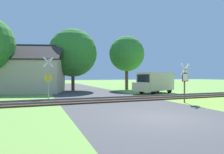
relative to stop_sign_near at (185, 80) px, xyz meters
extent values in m
plane|color=#6B9942|center=(-4.42, -3.69, -1.61)|extent=(160.00, 160.00, 0.00)
cube|color=#424244|center=(-4.42, -1.69, -1.61)|extent=(7.86, 80.00, 0.01)
cube|color=#422D1E|center=(-4.42, 3.13, -1.56)|extent=(60.00, 2.60, 0.10)
cube|color=slate|center=(-4.42, 3.85, -1.45)|extent=(60.00, 0.08, 0.12)
cube|color=slate|center=(-4.42, 2.41, -1.45)|extent=(60.00, 0.08, 0.12)
cylinder|color=brown|center=(0.00, 0.03, -0.37)|extent=(0.10, 0.10, 2.49)
cube|color=red|center=(0.00, -0.03, 0.19)|extent=(0.60, 0.11, 0.60)
cube|color=white|center=(0.01, -0.05, 0.19)|extent=(0.49, 0.07, 0.49)
cube|color=white|center=(0.00, -0.03, 0.72)|extent=(0.87, 0.14, 0.88)
cube|color=white|center=(0.00, -0.03, 0.72)|extent=(0.87, 0.14, 0.88)
cylinder|color=#9E9EA5|center=(-8.85, 5.85, 0.03)|extent=(0.09, 0.09, 3.28)
cube|color=white|center=(-8.86, 5.91, 1.42)|extent=(0.87, 0.16, 0.88)
cube|color=white|center=(-8.86, 5.91, 1.42)|extent=(0.87, 0.16, 0.88)
cylinder|color=yellow|center=(-8.86, 5.91, 0.10)|extent=(0.64, 0.12, 0.64)
cube|color=#C6B293|center=(-10.98, 13.82, 0.23)|extent=(9.43, 7.80, 3.68)
cube|color=#332D2D|center=(-11.36, 12.41, 2.92)|extent=(9.16, 5.44, 2.02)
cube|color=#332D2D|center=(-10.60, 15.23, 2.92)|extent=(9.16, 5.44, 2.02)
cube|color=brown|center=(-8.81, 13.23, 2.97)|extent=(0.61, 0.61, 1.10)
cylinder|color=#513823|center=(-5.36, 14.66, -0.34)|extent=(0.42, 0.42, 2.55)
sphere|color=#337A2D|center=(-5.36, 14.66, 3.25)|extent=(6.18, 6.18, 6.18)
cylinder|color=#513823|center=(1.99, 14.00, -0.05)|extent=(0.44, 0.44, 3.13)
sphere|color=#337A2D|center=(1.99, 14.00, 3.35)|extent=(4.89, 4.89, 4.89)
cube|color=beige|center=(2.31, 7.22, -0.32)|extent=(4.60, 3.24, 1.90)
cube|color=beige|center=(0.02, 6.36, -0.82)|extent=(1.29, 1.94, 0.90)
cube|color=#19232D|center=(0.36, 6.49, 0.01)|extent=(0.60, 1.53, 0.85)
cube|color=navy|center=(1.98, 8.11, -0.66)|extent=(3.55, 1.33, 0.16)
cylinder|color=black|center=(0.70, 7.45, -1.27)|extent=(0.70, 0.41, 0.68)
cylinder|color=black|center=(1.25, 5.99, -1.27)|extent=(0.70, 0.41, 0.68)
cylinder|color=black|center=(3.38, 8.45, -1.27)|extent=(0.70, 0.41, 0.68)
cylinder|color=black|center=(3.92, 6.98, -1.27)|extent=(0.70, 0.41, 0.68)
camera|label=1|loc=(-9.74, -11.30, 0.29)|focal=32.00mm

